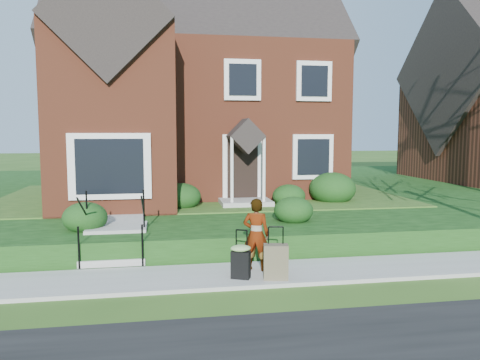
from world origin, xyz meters
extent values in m
plane|color=#2D5119|center=(0.00, 0.00, 0.00)|extent=(120.00, 120.00, 0.00)
cube|color=#9E9B93|center=(0.00, 0.00, 0.04)|extent=(60.00, 1.60, 0.08)
cube|color=#12330E|center=(4.00, 10.90, 0.30)|extent=(44.00, 20.00, 0.60)
cube|color=#9E9B93|center=(-2.50, 5.00, 0.63)|extent=(1.20, 6.00, 0.06)
cube|color=brown|center=(0.00, 10.00, 3.30)|extent=(10.00, 8.00, 5.40)
cube|color=brown|center=(-2.80, 5.20, 3.30)|extent=(3.60, 2.40, 5.40)
cube|color=white|center=(-2.80, 4.05, 2.00)|extent=(2.20, 0.30, 1.80)
cube|color=black|center=(1.20, 5.94, 1.65)|extent=(1.00, 0.12, 2.10)
cube|color=black|center=(3.60, 5.95, 2.10)|extent=(1.40, 0.10, 1.50)
cube|color=brown|center=(3.00, 10.00, 8.20)|extent=(0.90, 0.90, 3.00)
cube|color=#9E9B93|center=(-2.50, 1.00, 0.15)|extent=(1.40, 0.30, 0.15)
cube|color=#9E9B93|center=(-2.50, 1.30, 0.30)|extent=(1.40, 0.30, 0.15)
cube|color=#9E9B93|center=(-2.50, 1.60, 0.45)|extent=(1.40, 0.30, 0.15)
cube|color=#9E9B93|center=(-2.50, 1.90, 0.60)|extent=(1.40, 0.30, 0.15)
cube|color=#9E9B93|center=(-2.50, 2.45, 0.60)|extent=(1.40, 0.80, 0.15)
cylinder|color=black|center=(-3.15, 0.85, 0.53)|extent=(0.04, 0.04, 0.90)
cylinder|color=black|center=(-3.15, 2.05, 1.13)|extent=(0.04, 0.04, 0.90)
cylinder|color=black|center=(-1.85, 0.85, 0.53)|extent=(0.04, 0.04, 0.90)
cylinder|color=black|center=(-1.85, 2.05, 1.13)|extent=(0.04, 0.04, 0.90)
ellipsoid|color=black|center=(-4.32, 5.48, 1.02)|extent=(1.20, 1.20, 0.84)
ellipsoid|color=black|center=(-0.83, 5.32, 1.02)|extent=(1.21, 1.21, 0.85)
ellipsoid|color=black|center=(2.59, 5.26, 0.97)|extent=(1.05, 1.05, 0.74)
ellipsoid|color=black|center=(4.24, 5.78, 1.15)|extent=(1.57, 1.57, 1.10)
ellipsoid|color=black|center=(-3.25, 2.39, 0.97)|extent=(1.06, 1.06, 0.74)
ellipsoid|color=black|center=(1.97, 2.59, 0.96)|extent=(1.03, 1.03, 0.72)
imported|color=#999999|center=(0.48, 0.16, 0.83)|extent=(0.64, 0.54, 1.50)
cube|color=black|center=(0.07, -0.34, 0.35)|extent=(0.41, 0.33, 0.54)
cylinder|color=black|center=(0.07, -0.34, 1.03)|extent=(0.21, 0.11, 0.03)
cylinder|color=black|center=(-0.04, -0.34, 0.82)|extent=(0.02, 0.02, 0.41)
cylinder|color=black|center=(0.18, -0.34, 0.82)|extent=(0.02, 0.02, 0.41)
cylinder|color=black|center=(-0.05, -0.34, 0.11)|extent=(0.06, 0.07, 0.06)
cylinder|color=black|center=(0.20, -0.34, 0.11)|extent=(0.06, 0.07, 0.06)
ellipsoid|color=#8DB467|center=(0.07, -0.34, 0.68)|extent=(0.50, 0.46, 0.13)
cube|color=brown|center=(0.74, -0.49, 0.42)|extent=(0.51, 0.35, 0.68)
cylinder|color=black|center=(0.74, -0.49, 1.09)|extent=(0.28, 0.08, 0.03)
cylinder|color=black|center=(0.60, -0.49, 0.93)|extent=(0.02, 0.02, 0.33)
cylinder|color=black|center=(0.88, -0.49, 0.93)|extent=(0.02, 0.02, 0.33)
cylinder|color=black|center=(0.57, -0.49, 0.11)|extent=(0.05, 0.07, 0.06)
cylinder|color=black|center=(0.90, -0.49, 0.11)|extent=(0.05, 0.07, 0.06)
camera|label=1|loc=(-1.42, -9.11, 2.93)|focal=35.00mm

